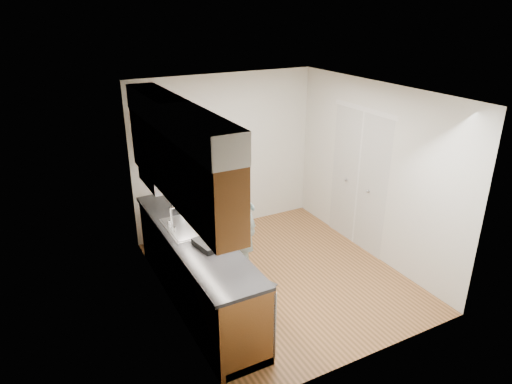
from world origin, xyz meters
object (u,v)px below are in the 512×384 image
soap_bottle_c (176,202)px  dish_rack (216,242)px  person (238,209)px  soap_bottle_b (180,199)px  soap_bottle_a (182,205)px

soap_bottle_c → dish_rack: size_ratio=0.41×
soap_bottle_c → dish_rack: soap_bottle_c is taller
person → soap_bottle_b: size_ratio=9.91×
soap_bottle_a → soap_bottle_b: (0.05, 0.22, -0.02)m
dish_rack → soap_bottle_a: bearing=84.3°
soap_bottle_c → dish_rack: 1.14m
soap_bottle_b → soap_bottle_c: (-0.06, -0.02, -0.02)m
person → dish_rack: person is taller
person → soap_bottle_c: (-0.59, 0.65, -0.05)m
dish_rack → soap_bottle_c: bearing=84.2°
person → dish_rack: bearing=133.3°
soap_bottle_b → dish_rack: soap_bottle_b is taller
soap_bottle_a → soap_bottle_b: 0.23m
soap_bottle_b → person: bearing=-51.8°
person → soap_bottle_a: (-0.58, 0.45, -0.01)m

